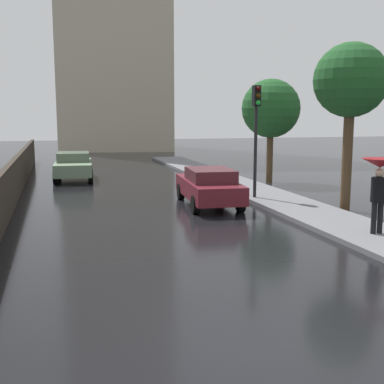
# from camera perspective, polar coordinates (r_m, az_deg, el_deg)

# --- Properties ---
(ground) EXTENTS (120.00, 120.00, 0.00)m
(ground) POSITION_cam_1_polar(r_m,az_deg,el_deg) (7.05, 9.70, -17.99)
(ground) COLOR black
(car_maroon_near_kerb) EXTENTS (2.00, 4.44, 1.33)m
(car_maroon_near_kerb) POSITION_cam_1_polar(r_m,az_deg,el_deg) (17.46, 1.96, 0.71)
(car_maroon_near_kerb) COLOR maroon
(car_maroon_near_kerb) RESTS_ON ground
(car_green_mid_road) EXTENTS (2.01, 4.21, 1.35)m
(car_green_mid_road) POSITION_cam_1_polar(r_m,az_deg,el_deg) (25.20, -13.52, 3.01)
(car_green_mid_road) COLOR slate
(car_green_mid_road) RESTS_ON ground
(pedestrian_with_umbrella_near) EXTENTS (0.92, 0.92, 1.95)m
(pedestrian_with_umbrella_near) POSITION_cam_1_polar(r_m,az_deg,el_deg) (13.44, 20.82, 1.65)
(pedestrian_with_umbrella_near) COLOR black
(pedestrian_with_umbrella_near) RESTS_ON sidewalk_strip
(traffic_light) EXTENTS (0.26, 0.39, 4.10)m
(traffic_light) POSITION_cam_1_polar(r_m,az_deg,el_deg) (18.37, 7.43, 8.23)
(traffic_light) COLOR black
(traffic_light) RESTS_ON sidewalk_strip
(street_tree_mid) EXTENTS (2.74, 2.74, 4.86)m
(street_tree_mid) POSITION_cam_1_polar(r_m,az_deg,el_deg) (23.72, 9.08, 9.44)
(street_tree_mid) COLOR #4C3823
(street_tree_mid) RESTS_ON ground
(street_tree_far) EXTENTS (2.41, 2.41, 5.51)m
(street_tree_far) POSITION_cam_1_polar(r_m,az_deg,el_deg) (17.19, 17.85, 11.98)
(street_tree_far) COLOR #4C3823
(street_tree_far) RESTS_ON ground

